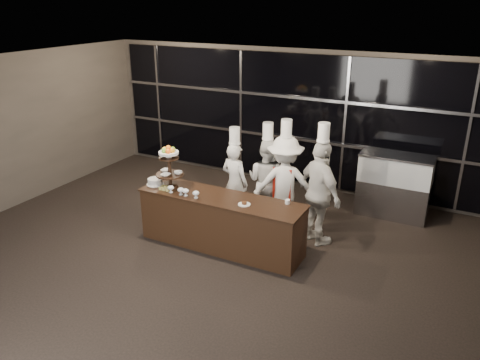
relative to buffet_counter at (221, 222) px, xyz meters
The scene contains 14 objects.
room 2.01m from the buffet_counter, 92.36° to the right, with size 10.00×10.00×10.00m.
window_wall 3.38m from the buffet_counter, 91.26° to the left, with size 8.60×0.10×2.80m.
buffet_counter is the anchor object (origin of this frame).
display_stand 1.33m from the buffet_counter, behind, with size 0.48×0.48×0.74m.
compotes 0.83m from the buffet_counter, 159.50° to the right, with size 0.61×0.11×0.12m.
layer_cake 1.38m from the buffet_counter, behind, with size 0.30×0.30×0.11m.
pastry_squares 1.11m from the buffet_counter, behind, with size 0.19×0.13×0.05m.
small_plate 0.68m from the buffet_counter, 11.72° to the right, with size 0.20×0.20×0.05m.
chef_cup 1.21m from the buffet_counter, 13.10° to the left, with size 0.08×0.08×0.07m, color white.
display_case 3.48m from the buffet_counter, 47.97° to the left, with size 1.34×0.58×1.24m.
chef_a 1.08m from the buffet_counter, 105.04° to the left, with size 0.61×0.45×1.83m.
chef_b 1.34m from the buffet_counter, 78.39° to the left, with size 0.85×0.70×1.91m.
chef_c 1.37m from the buffet_counter, 59.18° to the left, with size 1.30×1.08×2.05m.
chef_d 1.72m from the buffet_counter, 32.62° to the left, with size 1.12×1.01×2.13m.
Camera 1 is at (3.59, -4.39, 3.98)m, focal length 35.00 mm.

